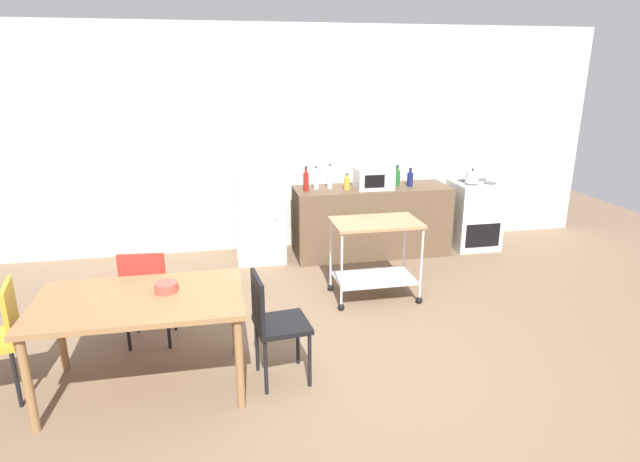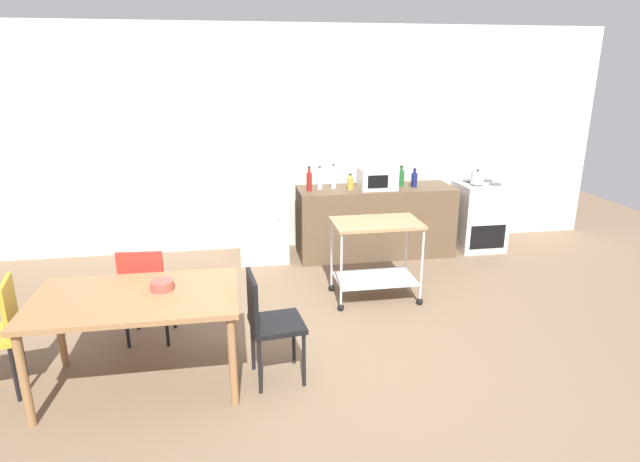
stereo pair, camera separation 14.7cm
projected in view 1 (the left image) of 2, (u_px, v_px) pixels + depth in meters
The scene contains 18 objects.
ground_plane at pixel (356, 364), 4.32m from camera, with size 12.00×12.00×0.00m, color brown.
back_wall at pixel (295, 140), 6.88m from camera, with size 8.40×0.12×2.90m, color silver.
kitchen_counter at pixel (371, 221), 6.79m from camera, with size 2.00×0.64×0.90m, color brown.
dining_table at pixel (140, 308), 3.82m from camera, with size 1.50×0.90×0.75m.
chair_red at pixel (147, 290), 4.50m from camera, with size 0.43×0.43×0.89m.
chair_black at pixel (274, 320), 3.96m from camera, with size 0.44×0.44×0.89m.
stove_oven at pixel (473, 215), 7.08m from camera, with size 0.60×0.61×0.92m.
refrigerator at pixel (259, 200), 6.51m from camera, with size 0.60×0.63×1.55m.
kitchen_cart at pixel (375, 247), 5.44m from camera, with size 0.91×0.57×0.85m.
bottle_sparkling_water at pixel (306, 181), 6.41m from camera, with size 0.07×0.07×0.31m.
bottle_soy_sauce at pixel (316, 180), 6.52m from camera, with size 0.07×0.07×0.29m.
bottle_hot_sauce at pixel (330, 178), 6.56m from camera, with size 0.07×0.07×0.30m.
bottle_olive_oil at pixel (347, 183), 6.50m from camera, with size 0.07×0.07×0.20m.
microwave at pixel (374, 178), 6.55m from camera, with size 0.46×0.35×0.26m.
bottle_wine at pixel (397, 177), 6.73m from camera, with size 0.08×0.08×0.26m.
bottle_vinegar at pixel (410, 179), 6.69m from camera, with size 0.08×0.08×0.24m.
fruit_bowl at pixel (166, 287), 3.89m from camera, with size 0.17×0.17×0.07m, color #B24C3F.
kettle at pixel (472, 177), 6.80m from camera, with size 0.24×0.17×0.19m.
Camera 1 is at (-1.05, -3.66, 2.35)m, focal length 29.21 mm.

